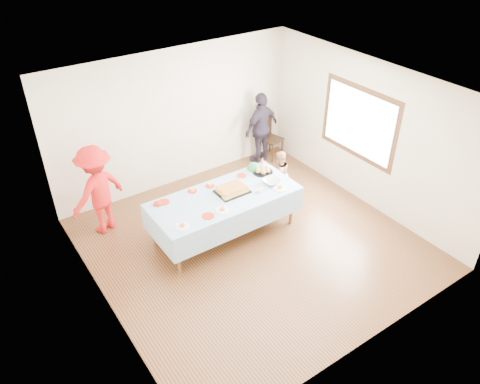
# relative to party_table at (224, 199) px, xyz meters

# --- Properties ---
(ground) EXTENTS (5.00, 5.00, 0.00)m
(ground) POSITION_rel_party_table_xyz_m (0.22, -0.49, -0.72)
(ground) COLOR #462914
(ground) RESTS_ON ground
(room_walls) EXTENTS (5.04, 5.04, 2.72)m
(room_walls) POSITION_rel_party_table_xyz_m (0.28, -0.49, 1.05)
(room_walls) COLOR beige
(room_walls) RESTS_ON ground
(party_table) EXTENTS (2.50, 1.10, 0.78)m
(party_table) POSITION_rel_party_table_xyz_m (0.00, 0.00, 0.00)
(party_table) COLOR brown
(party_table) RESTS_ON ground
(birthday_cake) EXTENTS (0.53, 0.41, 0.09)m
(birthday_cake) POSITION_rel_party_table_xyz_m (0.17, 0.02, 0.10)
(birthday_cake) COLOR black
(birthday_cake) RESTS_ON party_table
(rolls_tray) EXTENTS (0.37, 0.37, 0.11)m
(rolls_tray) POSITION_rel_party_table_xyz_m (0.97, 0.24, 0.10)
(rolls_tray) COLOR black
(rolls_tray) RESTS_ON party_table
(punch_bowl) EXTENTS (0.30, 0.30, 0.07)m
(punch_bowl) POSITION_rel_party_table_xyz_m (0.88, -0.13, 0.09)
(punch_bowl) COLOR silver
(punch_bowl) RESTS_ON party_table
(party_hat) EXTENTS (0.09, 0.09, 0.16)m
(party_hat) POSITION_rel_party_table_xyz_m (1.13, 0.46, 0.13)
(party_hat) COLOR silver
(party_hat) RESTS_ON party_table
(fork_pile) EXTENTS (0.24, 0.18, 0.07)m
(fork_pile) POSITION_rel_party_table_xyz_m (0.57, -0.21, 0.09)
(fork_pile) COLOR white
(fork_pile) RESTS_ON party_table
(plate_red_far_a) EXTENTS (0.19, 0.19, 0.01)m
(plate_red_far_a) POSITION_rel_party_table_xyz_m (-0.91, 0.40, 0.06)
(plate_red_far_a) COLOR red
(plate_red_far_a) RESTS_ON party_table
(plate_red_far_b) EXTENTS (0.16, 0.16, 0.01)m
(plate_red_far_b) POSITION_rel_party_table_xyz_m (-0.37, 0.42, 0.06)
(plate_red_far_b) COLOR red
(plate_red_far_b) RESTS_ON party_table
(plate_red_far_c) EXTENTS (0.16, 0.16, 0.01)m
(plate_red_far_c) POSITION_rel_party_table_xyz_m (-0.04, 0.39, 0.06)
(plate_red_far_c) COLOR red
(plate_red_far_c) RESTS_ON party_table
(plate_red_far_d) EXTENTS (0.17, 0.17, 0.01)m
(plate_red_far_d) POSITION_rel_party_table_xyz_m (0.59, 0.36, 0.06)
(plate_red_far_d) COLOR red
(plate_red_far_d) RESTS_ON party_table
(plate_red_near) EXTENTS (0.19, 0.19, 0.01)m
(plate_red_near) POSITION_rel_party_table_xyz_m (-0.51, -0.33, 0.06)
(plate_red_near) COLOR red
(plate_red_near) RESTS_ON party_table
(plate_white_left) EXTENTS (0.22, 0.22, 0.01)m
(plate_white_left) POSITION_rel_party_table_xyz_m (-0.97, -0.34, 0.06)
(plate_white_left) COLOR white
(plate_white_left) RESTS_ON party_table
(plate_white_mid) EXTENTS (0.21, 0.21, 0.01)m
(plate_white_mid) POSITION_rel_party_table_xyz_m (-0.25, -0.34, 0.06)
(plate_white_mid) COLOR white
(plate_white_mid) RESTS_ON party_table
(plate_white_right) EXTENTS (0.23, 0.23, 0.01)m
(plate_white_right) POSITION_rel_party_table_xyz_m (0.89, -0.35, 0.06)
(plate_white_right) COLOR white
(plate_white_right) RESTS_ON party_table
(dining_chair) EXTENTS (0.48, 0.48, 0.92)m
(dining_chair) POSITION_rel_party_table_xyz_m (2.30, 1.78, -0.21)
(dining_chair) COLOR black
(dining_chair) RESTS_ON ground
(toddler_left) EXTENTS (0.36, 0.31, 0.85)m
(toddler_left) POSITION_rel_party_table_xyz_m (-1.03, 0.41, -0.30)
(toddler_left) COLOR red
(toddler_left) RESTS_ON ground
(toddler_mid) EXTENTS (0.50, 0.38, 0.91)m
(toddler_mid) POSITION_rel_party_table_xyz_m (0.90, 0.41, -0.27)
(toddler_mid) COLOR #2A803D
(toddler_mid) RESTS_ON ground
(toddler_right) EXTENTS (0.49, 0.39, 0.95)m
(toddler_right) POSITION_rel_party_table_xyz_m (1.49, 0.41, -0.25)
(toddler_right) COLOR tan
(toddler_right) RESTS_ON ground
(adult_left) EXTENTS (1.19, 0.93, 1.61)m
(adult_left) POSITION_rel_party_table_xyz_m (-1.67, 1.31, 0.08)
(adult_left) COLOR red
(adult_left) RESTS_ON ground
(adult_right) EXTENTS (0.97, 0.54, 1.56)m
(adult_right) POSITION_rel_party_table_xyz_m (2.03, 1.71, 0.05)
(adult_right) COLOR #302838
(adult_right) RESTS_ON ground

